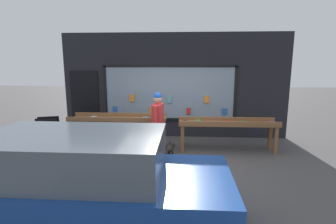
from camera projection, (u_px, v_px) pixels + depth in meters
The scene contains 8 objects.
ground_plane at pixel (170, 163), 6.27m from camera, with size 40.00×40.00×0.00m, color #474444.
shopfront_facade at pixel (173, 86), 8.32m from camera, with size 7.07×0.29×3.27m.
display_table_left at pixel (118, 122), 7.21m from camera, with size 2.64×0.71×0.95m.
display_table_right at pixel (228, 125), 7.03m from camera, with size 2.64×0.64×0.87m.
person_browsing at pixel (158, 119), 6.62m from camera, with size 0.27×0.65×1.63m.
small_dog at pixel (170, 148), 6.57m from camera, with size 0.27×0.53×0.39m.
sandwich_board_sign at pixel (48, 134), 7.11m from camera, with size 0.71×0.80×0.91m.
parked_car at pixel (75, 180), 3.69m from camera, with size 4.38×1.85×1.41m.
Camera 1 is at (0.35, -5.92, 2.37)m, focal length 28.00 mm.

